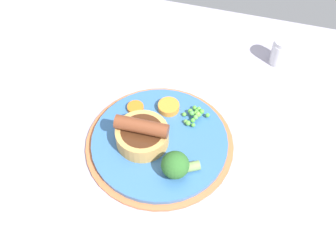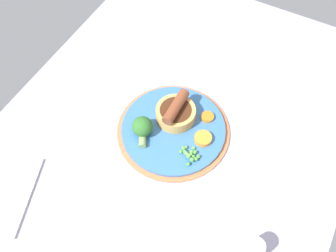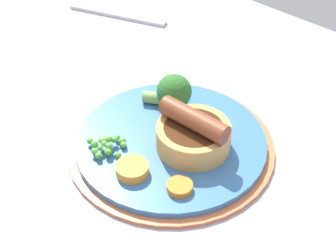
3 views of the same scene
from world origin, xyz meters
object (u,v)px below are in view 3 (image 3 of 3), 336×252
(carrot_slice_0, at_px, (132,169))
(fork, at_px, (118,14))
(dinner_plate, at_px, (170,145))
(sausage_pudding, at_px, (194,134))
(broccoli_floret_near, at_px, (173,92))
(pea_pile, at_px, (106,144))
(carrot_slice_1, at_px, (180,187))

(carrot_slice_0, xyz_separation_m, fork, (-0.30, 0.27, -0.02))
(dinner_plate, distance_m, fork, 0.36)
(dinner_plate, height_order, sausage_pudding, sausage_pudding)
(broccoli_floret_near, bearing_deg, carrot_slice_0, -98.19)
(sausage_pudding, xyz_separation_m, carrot_slice_0, (-0.03, -0.08, -0.01))
(pea_pile, distance_m, carrot_slice_1, 0.11)
(carrot_slice_0, xyz_separation_m, carrot_slice_1, (0.06, 0.02, -0.00))
(dinner_plate, bearing_deg, broccoli_floret_near, 128.33)
(broccoli_floret_near, height_order, fork, broccoli_floret_near)
(carrot_slice_0, height_order, carrot_slice_1, carrot_slice_0)
(dinner_plate, xyz_separation_m, carrot_slice_0, (0.00, -0.07, 0.01))
(sausage_pudding, xyz_separation_m, carrot_slice_1, (0.03, -0.07, -0.02))
(carrot_slice_1, bearing_deg, sausage_pudding, 117.00)
(pea_pile, xyz_separation_m, carrot_slice_0, (0.05, -0.01, -0.00))
(carrot_slice_0, bearing_deg, sausage_pudding, 73.03)
(broccoli_floret_near, xyz_separation_m, carrot_slice_1, (0.11, -0.11, -0.02))
(sausage_pudding, distance_m, pea_pile, 0.11)
(broccoli_floret_near, height_order, carrot_slice_1, broccoli_floret_near)
(carrot_slice_0, relative_size, fork, 0.22)
(broccoli_floret_near, distance_m, fork, 0.29)
(carrot_slice_0, bearing_deg, broccoli_floret_near, 110.25)
(broccoli_floret_near, bearing_deg, pea_pile, -120.15)
(carrot_slice_0, bearing_deg, pea_pile, 170.88)
(dinner_plate, height_order, pea_pile, pea_pile)
(carrot_slice_1, relative_size, fork, 0.17)
(dinner_plate, distance_m, broccoli_floret_near, 0.08)
(sausage_pudding, height_order, broccoli_floret_near, sausage_pudding)
(fork, bearing_deg, sausage_pudding, -50.03)
(broccoli_floret_near, height_order, carrot_slice_0, broccoli_floret_near)
(dinner_plate, distance_m, sausage_pudding, 0.04)
(pea_pile, xyz_separation_m, fork, (-0.25, 0.27, -0.02))
(fork, bearing_deg, dinner_plate, -53.79)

